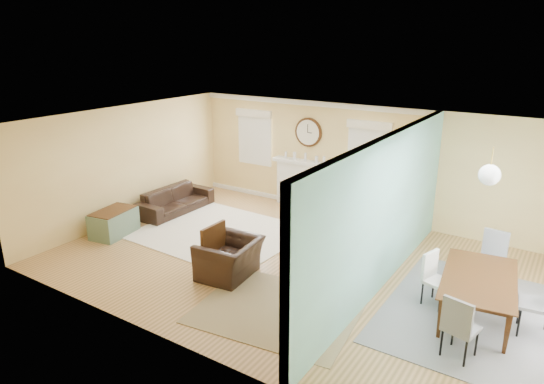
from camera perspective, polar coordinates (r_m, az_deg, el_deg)
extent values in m
plane|color=olive|center=(9.07, 3.24, -8.58)|extent=(9.00, 9.00, 0.00)
cube|color=#D9B36C|center=(11.17, 11.07, 3.37)|extent=(9.00, 0.02, 2.60)
cube|color=#D9B36C|center=(6.32, -10.37, -8.09)|extent=(9.00, 0.02, 2.60)
cube|color=#D9B36C|center=(11.38, -16.70, 3.21)|extent=(0.02, 6.00, 2.60)
cube|color=white|center=(8.24, 3.56, 7.81)|extent=(9.00, 6.00, 0.02)
cube|color=#D9B36C|center=(9.24, 15.87, -0.04)|extent=(0.12, 3.20, 2.60)
cube|color=#D9B36C|center=(5.88, 3.98, -9.91)|extent=(0.12, 1.00, 2.60)
cube|color=#D9B36C|center=(6.67, 10.08, 3.39)|extent=(0.12, 1.80, 0.40)
cube|color=white|center=(7.90, 11.70, -4.34)|extent=(0.04, 0.12, 2.20)
cube|color=white|center=(6.40, 5.61, -9.56)|extent=(0.04, 0.12, 2.20)
cube|color=white|center=(6.75, 9.44, 1.84)|extent=(0.04, 1.92, 0.12)
cube|color=#71ABA7|center=(7.96, 13.26, -2.73)|extent=(0.02, 6.00, 2.60)
cube|color=white|center=(11.89, 3.95, 0.79)|extent=(1.50, 0.24, 1.10)
cube|color=white|center=(11.71, 3.94, 3.47)|extent=(1.70, 0.30, 0.08)
cube|color=black|center=(11.99, 4.18, 0.68)|extent=(0.85, 0.02, 0.75)
cube|color=gold|center=(11.92, 3.91, 0.18)|extent=(0.85, 0.02, 0.62)
cylinder|color=#4C2C13|center=(11.65, 4.31, 7.02)|extent=(0.70, 0.06, 0.70)
cylinder|color=silver|center=(11.62, 4.22, 7.00)|extent=(0.60, 0.01, 0.60)
cube|color=black|center=(11.60, 4.22, 7.48)|extent=(0.02, 0.01, 0.20)
cube|color=black|center=(11.59, 4.47, 6.96)|extent=(0.12, 0.01, 0.02)
cube|color=white|center=(12.52, -1.96, 6.43)|extent=(0.90, 0.03, 1.30)
cube|color=white|center=(12.50, -2.04, 6.40)|extent=(1.00, 0.04, 1.40)
cube|color=#F1E5CE|center=(12.35, -2.18, 9.24)|extent=(1.05, 0.10, 0.18)
cube|color=white|center=(11.08, 11.35, 4.57)|extent=(0.90, 0.03, 1.30)
cube|color=white|center=(11.05, 11.29, 4.54)|extent=(1.00, 0.04, 1.40)
cube|color=#F1E5CE|center=(10.89, 11.41, 7.72)|extent=(1.05, 0.10, 0.18)
cylinder|color=gold|center=(7.31, 24.47, 3.72)|extent=(0.02, 0.02, 0.30)
sphere|color=white|center=(7.37, 24.22, 1.84)|extent=(0.30, 0.30, 0.30)
cube|color=#F1E5CE|center=(10.50, -6.22, -4.79)|extent=(3.33, 2.91, 0.02)
cube|color=#96825A|center=(7.70, 0.71, -13.68)|extent=(2.62, 2.24, 0.01)
cube|color=slate|center=(8.17, 22.93, -13.26)|extent=(2.60, 3.25, 0.01)
imported|color=black|center=(11.84, -11.28, -0.94)|extent=(0.79, 1.97, 0.57)
imported|color=black|center=(8.56, -5.01, -7.79)|extent=(1.01, 1.13, 0.68)
imported|color=#03613E|center=(10.73, 8.59, -2.37)|extent=(0.81, 0.84, 0.71)
cube|color=#58705C|center=(10.79, -18.10, -3.48)|extent=(0.74, 1.05, 0.53)
cube|color=#4C2C13|center=(10.70, -18.25, -2.10)|extent=(0.70, 0.99, 0.02)
cube|color=#886044|center=(9.41, 13.00, -5.34)|extent=(0.47, 1.40, 0.80)
cube|color=#4C2C13|center=(9.07, 10.71, -5.07)|extent=(0.01, 0.37, 0.22)
cube|color=#4C2C13|center=(9.17, 10.62, -6.62)|extent=(0.01, 0.37, 0.22)
cube|color=#4C2C13|center=(9.43, 11.71, -4.21)|extent=(0.01, 0.37, 0.22)
cube|color=#4C2C13|center=(9.53, 11.61, -5.72)|extent=(0.01, 0.37, 0.22)
cube|color=#4C2C13|center=(9.80, 12.62, -3.42)|extent=(0.01, 0.37, 0.22)
cube|color=#4C2C13|center=(9.90, 12.52, -4.87)|extent=(0.01, 0.37, 0.22)
imported|color=black|center=(9.17, 13.19, -1.23)|extent=(0.25, 1.08, 0.62)
cylinder|color=white|center=(8.73, 10.51, -8.15)|extent=(0.34, 0.34, 0.50)
imported|color=#337F33|center=(8.53, 10.69, -5.24)|extent=(0.54, 0.55, 0.46)
imported|color=#4C2C13|center=(8.02, 23.21, -11.32)|extent=(1.25, 1.95, 0.64)
cube|color=slate|center=(9.02, 24.32, -7.33)|extent=(0.45, 0.45, 0.05)
cube|color=slate|center=(8.93, 24.52, -5.91)|extent=(0.41, 0.09, 0.49)
cylinder|color=black|center=(9.24, 25.40, -8.50)|extent=(0.03, 0.03, 0.41)
cylinder|color=black|center=(8.94, 24.87, -9.30)|extent=(0.03, 0.03, 0.41)
cylinder|color=black|center=(9.30, 23.42, -8.05)|extent=(0.03, 0.03, 0.41)
cylinder|color=black|center=(9.00, 22.83, -8.82)|extent=(0.03, 0.03, 0.41)
cube|color=slate|center=(6.97, 21.34, -14.68)|extent=(0.48, 0.48, 0.05)
cube|color=slate|center=(6.85, 21.57, -13.00)|extent=(0.40, 0.14, 0.48)
cylinder|color=black|center=(7.02, 19.30, -16.41)|extent=(0.03, 0.03, 0.40)
cylinder|color=black|center=(7.27, 20.51, -15.26)|extent=(0.03, 0.03, 0.40)
cylinder|color=black|center=(6.92, 21.78, -17.28)|extent=(0.03, 0.03, 0.40)
cylinder|color=black|center=(7.17, 22.91, -16.07)|extent=(0.03, 0.03, 0.40)
cube|color=white|center=(8.05, 18.92, -9.97)|extent=(0.48, 0.48, 0.05)
cube|color=white|center=(7.95, 19.09, -8.51)|extent=(0.16, 0.38, 0.45)
cylinder|color=black|center=(8.34, 18.42, -10.60)|extent=(0.03, 0.03, 0.38)
cylinder|color=black|center=(8.21, 20.27, -11.29)|extent=(0.03, 0.03, 0.38)
cylinder|color=black|center=(8.10, 17.24, -11.35)|extent=(0.03, 0.03, 0.38)
cylinder|color=black|center=(7.97, 19.12, -12.08)|extent=(0.03, 0.03, 0.38)
cube|color=slate|center=(7.85, 28.63, -11.53)|extent=(0.49, 0.49, 0.05)
cube|color=slate|center=(7.73, 28.92, -9.82)|extent=(0.10, 0.44, 0.53)
cylinder|color=black|center=(7.79, 27.04, -13.61)|extent=(0.03, 0.03, 0.44)
cylinder|color=black|center=(8.11, 27.05, -12.36)|extent=(0.03, 0.03, 0.44)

